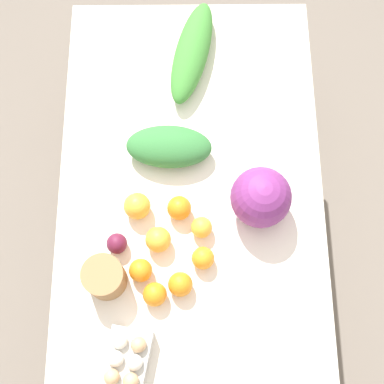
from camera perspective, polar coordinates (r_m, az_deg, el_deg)
name	(u,v)px	position (r m, az deg, el deg)	size (l,w,h in m)	color
ground_plane	(192,244)	(2.37, 0.00, -5.57)	(8.00, 8.00, 0.00)	#70665B
dining_table	(192,203)	(1.77, 0.00, -1.13)	(1.43, 0.83, 0.71)	silver
cabbage_purple	(262,197)	(1.60, 7.50, -0.57)	(0.18, 0.18, 0.18)	#7A2D75
egg_carton	(126,370)	(1.57, -7.06, -18.29)	(0.24, 0.16, 0.09)	#B7B7B2
paper_bag	(106,277)	(1.59, -9.16, -8.97)	(0.12, 0.12, 0.11)	#997047
greens_bunch_kale	(193,52)	(1.86, 0.13, 14.70)	(0.40, 0.11, 0.09)	#3D8433
greens_bunch_scallion	(170,147)	(1.69, -2.34, 4.85)	(0.27, 0.14, 0.10)	#337538
beet_root	(118,244)	(1.63, -7.88, -5.47)	(0.06, 0.06, 0.06)	#5B1933
orange_0	(159,240)	(1.61, -3.49, -5.08)	(0.08, 0.08, 0.08)	#F9A833
orange_1	(182,284)	(1.58, -1.11, -9.82)	(0.07, 0.07, 0.07)	orange
orange_2	(203,227)	(1.62, 1.17, -3.79)	(0.06, 0.06, 0.06)	#F9A833
orange_3	(138,206)	(1.64, -5.74, -1.50)	(0.08, 0.08, 0.08)	#F9A833
orange_4	(156,294)	(1.58, -3.85, -10.84)	(0.07, 0.07, 0.07)	orange
orange_5	(204,258)	(1.60, 1.32, -7.06)	(0.07, 0.07, 0.07)	orange
orange_6	(181,208)	(1.63, -1.23, -1.72)	(0.07, 0.07, 0.07)	orange
orange_7	(142,270)	(1.60, -5.36, -8.32)	(0.07, 0.07, 0.07)	orange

